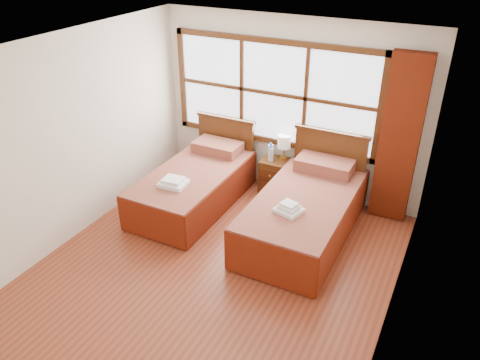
% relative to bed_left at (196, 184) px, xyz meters
% --- Properties ---
extents(floor, '(4.50, 4.50, 0.00)m').
position_rel_bed_left_xyz_m(floor, '(1.00, -1.20, -0.31)').
color(floor, brown).
rests_on(floor, ground).
extents(ceiling, '(4.50, 4.50, 0.00)m').
position_rel_bed_left_xyz_m(ceiling, '(1.00, -1.20, 2.29)').
color(ceiling, white).
rests_on(ceiling, wall_back).
extents(wall_back, '(4.00, 0.00, 4.00)m').
position_rel_bed_left_xyz_m(wall_back, '(1.00, 1.05, 0.99)').
color(wall_back, silver).
rests_on(wall_back, floor).
extents(wall_left, '(0.00, 4.50, 4.50)m').
position_rel_bed_left_xyz_m(wall_left, '(-1.00, -1.20, 0.99)').
color(wall_left, silver).
rests_on(wall_left, floor).
extents(wall_right, '(0.00, 4.50, 4.50)m').
position_rel_bed_left_xyz_m(wall_right, '(3.00, -1.20, 0.99)').
color(wall_right, silver).
rests_on(wall_right, floor).
extents(window, '(3.16, 0.06, 1.56)m').
position_rel_bed_left_xyz_m(window, '(0.75, 1.02, 1.19)').
color(window, white).
rests_on(window, wall_back).
extents(curtain, '(0.50, 0.16, 2.30)m').
position_rel_bed_left_xyz_m(curtain, '(2.60, 0.91, 0.86)').
color(curtain, '#5A1909').
rests_on(curtain, wall_back).
extents(bed_left, '(1.06, 2.08, 1.03)m').
position_rel_bed_left_xyz_m(bed_left, '(0.00, 0.00, 0.00)').
color(bed_left, '#43210E').
rests_on(bed_left, floor).
extents(bed_right, '(1.15, 2.23, 1.12)m').
position_rel_bed_left_xyz_m(bed_right, '(1.69, -0.00, 0.03)').
color(bed_right, '#43210E').
rests_on(bed_right, floor).
extents(nightstand, '(0.41, 0.41, 0.55)m').
position_rel_bed_left_xyz_m(nightstand, '(0.92, 0.80, -0.04)').
color(nightstand, '#492610').
rests_on(nightstand, floor).
extents(towels_left, '(0.37, 0.33, 0.10)m').
position_rel_bed_left_xyz_m(towels_left, '(-0.02, -0.52, 0.28)').
color(towels_left, white).
rests_on(towels_left, bed_left).
extents(towels_right, '(0.36, 0.33, 0.13)m').
position_rel_bed_left_xyz_m(towels_right, '(1.64, -0.51, 0.33)').
color(towels_right, white).
rests_on(towels_right, bed_right).
extents(lamp, '(0.19, 0.19, 0.37)m').
position_rel_bed_left_xyz_m(lamp, '(1.00, 0.91, 0.50)').
color(lamp, gold).
rests_on(lamp, nightstand).
extents(bottle_near, '(0.06, 0.06, 0.25)m').
position_rel_bed_left_xyz_m(bottle_near, '(0.87, 0.75, 0.35)').
color(bottle_near, '#A9C2D9').
rests_on(bottle_near, nightstand).
extents(bottle_far, '(0.07, 0.07, 0.28)m').
position_rel_bed_left_xyz_m(bottle_far, '(0.84, 0.78, 0.36)').
color(bottle_far, '#A9C2D9').
rests_on(bottle_far, nightstand).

